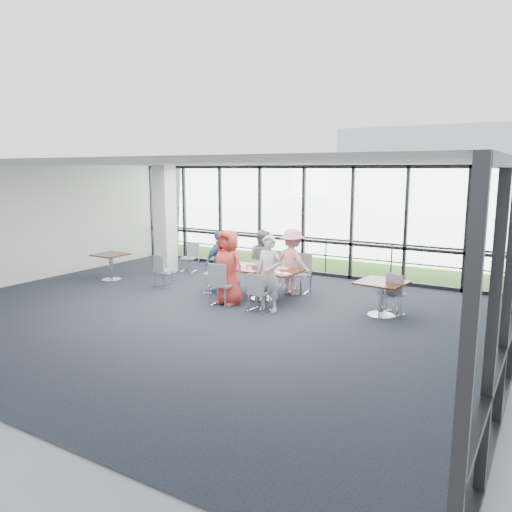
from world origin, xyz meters
The scene contains 40 objects.
floor centered at (0.00, 0.00, -0.01)m, with size 12.00×10.00×0.02m, color black.
ceiling centered at (0.00, 0.00, 3.20)m, with size 12.00×10.00×0.04m, color silver.
wall_left centered at (-6.00, 0.00, 1.60)m, with size 0.10×10.00×3.20m, color silver.
curtain_wall_back centered at (0.00, 5.00, 1.60)m, with size 12.00×0.10×3.20m, color white.
structural_column centered at (-3.60, 3.00, 1.60)m, with size 0.50×0.50×3.20m, color silver.
apron centered at (0.00, 10.00, -0.02)m, with size 80.00×70.00×0.02m, color slate.
grass_strip centered at (0.00, 8.00, 0.01)m, with size 80.00×5.00×0.01m, color #306024.
hangar_aux centered at (-18.00, 28.00, 2.00)m, with size 10.00×6.00×4.00m, color white.
guard_rail centered at (0.00, 5.60, 0.50)m, with size 0.06×0.06×12.00m, color #2D2D33.
main_table centered at (0.51, 1.76, 0.62)m, with size 1.82×1.01×0.75m.
side_table_left centered at (-4.18, 1.35, 0.63)m, with size 0.83×0.83×0.75m.
side_table_right centered at (3.37, 1.87, 0.65)m, with size 1.04×1.04×0.75m.
diner_near_left centered at (0.07, 0.97, 0.87)m, with size 0.85×0.55×1.74m, color #CA3B33.
diner_near_right centered at (1.13, 0.98, 0.84)m, with size 0.61×0.45×1.68m, color silver.
diner_far_left centered at (0.07, 2.49, 0.79)m, with size 0.77×0.47×1.58m, color gray.
diner_far_right centered at (0.91, 2.53, 0.82)m, with size 1.06×0.55×1.64m, color pink.
diner_end centered at (-0.70, 1.74, 0.79)m, with size 0.93×0.51×1.59m, color teal.
chair_main_nl centered at (0.02, 0.84, 0.48)m, with size 0.47×0.47×0.97m, color gray, non-canonical shape.
chair_main_nr centered at (0.98, 0.83, 0.42)m, with size 0.41×0.41×0.84m, color gray, non-canonical shape.
chair_main_fl centered at (0.10, 2.73, 0.48)m, with size 0.47×0.47×0.97m, color gray, non-canonical shape.
chair_main_fr centered at (0.98, 2.73, 0.48)m, with size 0.47×0.47×0.96m, color gray, non-canonical shape.
chair_main_end centered at (-0.84, 1.70, 0.49)m, with size 0.48×0.48×0.99m, color gray, non-canonical shape.
chair_spare_la centered at (-2.39, 1.50, 0.43)m, with size 0.42×0.42×0.85m, color gray, non-canonical shape.
chair_spare_lb centered at (-3.08, 3.42, 0.42)m, with size 0.41×0.41×0.84m, color gray, non-canonical shape.
chair_spare_r centered at (3.54, 2.08, 0.46)m, with size 0.45×0.45×0.92m, color gray, non-canonical shape.
plate_nl centered at (-0.01, 1.44, 0.76)m, with size 0.25×0.25×0.01m, color white.
plate_nr centered at (1.07, 1.43, 0.76)m, with size 0.26×0.26×0.01m, color white.
plate_fl centered at (0.02, 2.05, 0.76)m, with size 0.25×0.25×0.01m, color white.
plate_fr centered at (0.92, 2.02, 0.76)m, with size 0.27×0.27×0.01m, color white.
plate_end centered at (-0.22, 1.77, 0.76)m, with size 0.24×0.24×0.01m, color white.
tumbler_a centered at (0.26, 1.49, 0.81)m, with size 0.06×0.06×0.13m, color white.
tumbler_b centered at (0.81, 1.62, 0.82)m, with size 0.07×0.07×0.14m, color white.
tumbler_c centered at (0.55, 1.97, 0.82)m, with size 0.07×0.07×0.14m, color white.
tumbler_d centered at (-0.17, 1.68, 0.82)m, with size 0.07×0.07×0.15m, color white.
menu_a centered at (0.39, 1.36, 0.75)m, with size 0.29×0.20×0.00m, color white.
menu_b centered at (1.26, 1.52, 0.75)m, with size 0.29×0.20×0.00m, color white.
menu_c centered at (0.66, 2.09, 0.75)m, with size 0.27×0.19×0.00m, color white.
condiment_caddy centered at (0.59, 1.80, 0.77)m, with size 0.10×0.07×0.04m, color black.
ketchup_bottle centered at (0.51, 1.83, 0.84)m, with size 0.06×0.06×0.18m, color #A40014.
green_bottle centered at (0.61, 1.83, 0.85)m, with size 0.05×0.05×0.20m, color #217634.
Camera 1 is at (6.41, -8.27, 3.09)m, focal length 35.00 mm.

